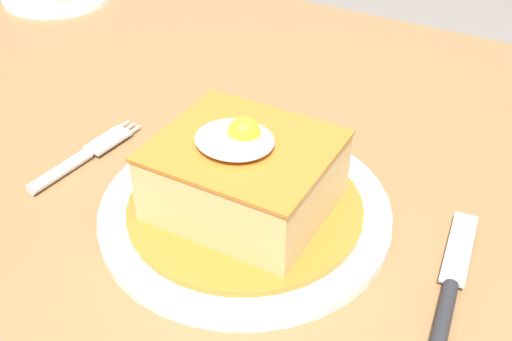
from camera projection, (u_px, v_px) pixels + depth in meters
dining_table at (287, 283)px, 0.63m from camera, size 1.49×0.92×0.72m
main_plate at (245, 210)px, 0.57m from camera, size 0.26×0.26×0.02m
sandwich_meal at (244, 179)px, 0.55m from camera, size 0.21×0.21×0.09m
fork at (77, 161)px, 0.63m from camera, size 0.03×0.14×0.01m
knife at (448, 297)px, 0.49m from camera, size 0.04×0.17×0.01m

